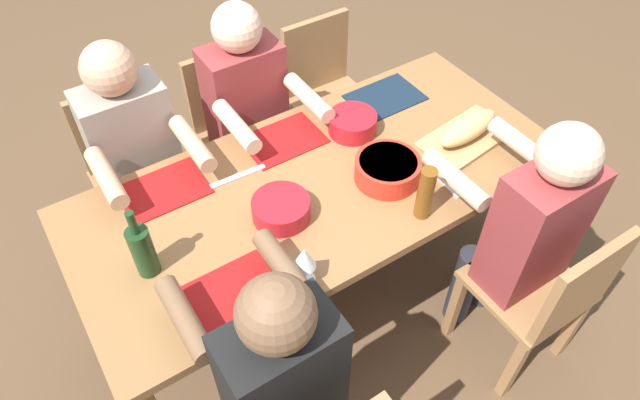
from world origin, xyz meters
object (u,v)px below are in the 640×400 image
object	(u,v)px
bread_loaf	(468,128)
wine_glass	(304,259)
diner_far_center	(250,111)
chair_near_right	(546,294)
chair_far_right	(326,90)
chair_far_left	(135,166)
beer_bottle	(425,193)
diner_near_left	(276,373)
serving_bowl_salad	(353,122)
cutting_board	(466,138)
serving_bowl_pasta	(281,208)
wine_bottle	(143,250)
dining_table	(320,195)
diner_near_right	(525,227)
chair_far_center	(237,125)
serving_bowl_fruit	(387,168)
diner_far_left	(138,154)

from	to	relation	value
bread_loaf	wine_glass	size ratio (longest dim) A/B	1.93
diner_far_center	chair_near_right	bearing A→B (deg)	-68.38
chair_far_right	chair_far_left	bearing A→B (deg)	180.00
bread_loaf	beer_bottle	world-z (taller)	beer_bottle
bread_loaf	diner_near_left	bearing A→B (deg)	-158.99
chair_near_right	serving_bowl_salad	distance (m)	1.02
cutting_board	wine_glass	world-z (taller)	wine_glass
diner_far_center	serving_bowl_pasta	distance (m)	0.69
chair_near_right	wine_bottle	size ratio (longest dim) A/B	2.93
chair_far_right	cutting_board	size ratio (longest dim) A/B	2.12
cutting_board	wine_bottle	world-z (taller)	wine_bottle
diner_near_left	serving_bowl_salad	distance (m)	1.10
dining_table	chair_near_right	size ratio (longest dim) A/B	2.27
wine_glass	diner_near_right	bearing A→B (deg)	-14.71
diner_far_center	chair_far_left	bearing A→B (deg)	160.90
chair_far_center	serving_bowl_fruit	size ratio (longest dim) A/B	3.36
chair_far_left	chair_far_center	bearing A→B (deg)	0.00
wine_bottle	beer_bottle	distance (m)	0.98
chair_far_center	cutting_board	xyz separation A→B (m)	(0.64, -0.89, 0.27)
wine_glass	serving_bowl_fruit	bearing A→B (deg)	24.23
diner_far_center	wine_bottle	xyz separation A→B (m)	(-0.71, -0.62, 0.15)
chair_far_right	chair_near_right	xyz separation A→B (m)	(0.00, -1.52, 0.00)
chair_near_right	diner_near_left	world-z (taller)	diner_near_left
serving_bowl_pasta	cutting_board	world-z (taller)	serving_bowl_pasta
diner_far_left	serving_bowl_salad	xyz separation A→B (m)	(0.80, -0.40, 0.09)
chair_far_left	bread_loaf	world-z (taller)	same
dining_table	diner_near_right	bearing A→B (deg)	-47.43
chair_far_left	diner_near_left	bearing A→B (deg)	-90.00
diner_far_left	wine_bottle	size ratio (longest dim) A/B	4.14
chair_near_right	chair_far_left	bearing A→B (deg)	124.87
chair_near_right	wine_glass	world-z (taller)	wine_glass
diner_far_center	bread_loaf	world-z (taller)	diner_far_center
serving_bowl_salad	beer_bottle	world-z (taller)	beer_bottle
dining_table	chair_near_right	xyz separation A→B (m)	(0.53, -0.76, -0.18)
cutting_board	serving_bowl_pasta	bearing A→B (deg)	176.45
chair_far_center	cutting_board	world-z (taller)	chair_far_center
serving_bowl_fruit	wine_bottle	distance (m)	0.94
dining_table	chair_far_left	world-z (taller)	chair_far_left
chair_far_center	beer_bottle	distance (m)	1.19
diner_near_left	diner_far_left	size ratio (longest dim) A/B	1.00
diner_far_left	diner_near_left	bearing A→B (deg)	-90.00
chair_far_center	bread_loaf	bearing A→B (deg)	-54.41
diner_far_center	beer_bottle	xyz separation A→B (m)	(0.22, -0.92, 0.15)
dining_table	chair_far_left	size ratio (longest dim) A/B	2.27
chair_near_right	chair_far_center	xyz separation A→B (m)	(-0.53, 1.52, 0.00)
cutting_board	chair_far_left	bearing A→B (deg)	142.68
chair_far_left	cutting_board	xyz separation A→B (m)	(1.17, -0.89, 0.27)
chair_far_center	serving_bowl_salad	size ratio (longest dim) A/B	4.20
chair_near_right	diner_far_center	world-z (taller)	diner_far_center
serving_bowl_salad	wine_bottle	xyz separation A→B (m)	(-0.99, -0.21, 0.06)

